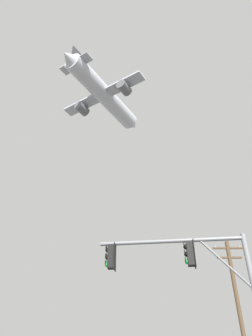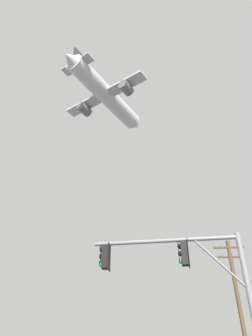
{
  "view_description": "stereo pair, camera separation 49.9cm",
  "coord_description": "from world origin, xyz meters",
  "views": [
    {
      "loc": [
        0.47,
        -3.72,
        1.46
      ],
      "look_at": [
        0.2,
        17.99,
        15.48
      ],
      "focal_mm": 33.05,
      "sensor_mm": 36.0,
      "label": 1
    },
    {
      "loc": [
        0.97,
        -3.71,
        1.46
      ],
      "look_at": [
        0.2,
        17.99,
        15.48
      ],
      "focal_mm": 33.05,
      "sensor_mm": 36.0,
      "label": 2
    }
  ],
  "objects": [
    {
      "name": "utility_pole",
      "position": [
        7.72,
        18.77,
        4.98
      ],
      "size": [
        2.2,
        0.28,
        9.36
      ],
      "color": "brown",
      "rests_on": "ground"
    },
    {
      "name": "signal_pole_near",
      "position": [
        2.83,
        7.85,
        4.32
      ],
      "size": [
        5.58,
        0.91,
        5.73
      ],
      "color": "slate",
      "rests_on": "ground"
    },
    {
      "name": "airplane",
      "position": [
        -3.7,
        33.57,
        40.28
      ],
      "size": [
        14.27,
        18.48,
        5.54
      ],
      "color": "#B7BCC6"
    }
  ]
}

